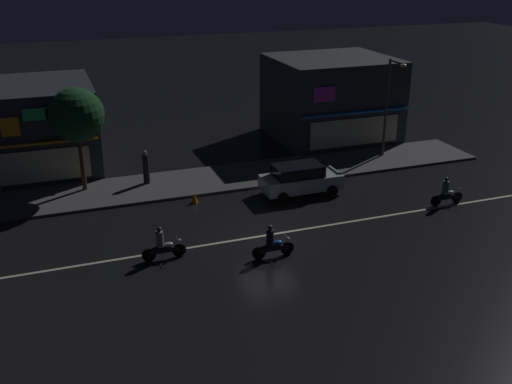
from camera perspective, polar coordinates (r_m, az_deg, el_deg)
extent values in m
plane|color=black|center=(27.42, 1.10, -4.18)|extent=(140.00, 140.00, 0.00)
cube|color=beige|center=(27.42, 1.10, -4.17)|extent=(30.89, 0.16, 0.01)
cube|color=#4C4C4F|center=(34.05, -3.50, 1.30)|extent=(32.52, 4.11, 0.14)
cube|color=#2D333D|center=(37.62, -20.69, 5.89)|extent=(7.09, 7.36, 5.09)
cube|color=orange|center=(33.94, -20.64, 4.34)|extent=(6.73, 0.24, 0.12)
cube|color=red|center=(33.60, -18.67, 7.15)|extent=(1.08, 0.08, 0.66)
cube|color=orange|center=(33.77, -22.59, 5.79)|extent=(0.93, 0.08, 1.01)
cube|color=#33E572|center=(33.58, -19.96, 7.08)|extent=(1.89, 0.08, 0.64)
cube|color=beige|center=(34.39, -20.35, 2.31)|extent=(5.67, 0.06, 1.80)
cube|color=#383A3F|center=(41.78, 7.21, 8.97)|extent=(7.90, 7.04, 5.54)
cube|color=#268CF2|center=(38.71, 9.63, 7.53)|extent=(7.51, 0.24, 0.12)
cube|color=#D83FD8|center=(37.39, 6.59, 9.32)|extent=(1.47, 0.08, 0.93)
cube|color=beige|center=(39.10, 9.46, 5.71)|extent=(6.32, 0.06, 1.80)
cylinder|color=#47494C|center=(37.80, 12.42, 7.88)|extent=(0.16, 0.16, 6.08)
cube|color=#47494C|center=(36.63, 13.38, 12.07)|extent=(0.10, 1.40, 0.10)
ellipsoid|color=#F9E099|center=(36.07, 13.98, 11.73)|extent=(0.44, 0.32, 0.20)
cylinder|color=#232328|center=(33.42, -10.54, 2.20)|extent=(0.36, 0.36, 1.67)
sphere|color=tan|center=(33.12, -10.65, 3.74)|extent=(0.22, 0.22, 0.22)
cylinder|color=#473323|center=(33.09, -16.38, 2.68)|extent=(0.24, 0.24, 3.01)
sphere|color=#194723|center=(32.35, -16.88, 7.10)|extent=(2.86, 2.86, 2.86)
cube|color=silver|center=(31.88, 4.36, 0.99)|extent=(4.30, 1.78, 0.76)
cube|color=black|center=(31.56, 4.04, 2.09)|extent=(2.58, 1.57, 0.60)
cube|color=#F9F2CC|center=(33.23, 7.27, 1.95)|extent=(0.08, 0.20, 0.12)
cube|color=#F9F2CC|center=(32.23, 8.23, 1.24)|extent=(0.08, 0.20, 0.12)
cylinder|color=black|center=(33.34, 5.95, 1.20)|extent=(0.62, 0.20, 0.62)
cylinder|color=black|center=(31.86, 7.32, 0.12)|extent=(0.62, 0.20, 0.62)
cylinder|color=black|center=(32.27, 1.40, 0.59)|extent=(0.62, 0.20, 0.62)
cylinder|color=black|center=(30.74, 2.60, -0.56)|extent=(0.62, 0.20, 0.62)
cylinder|color=black|center=(25.70, -7.41, -5.54)|extent=(0.60, 0.08, 0.60)
cylinder|color=black|center=(25.50, -10.27, -5.96)|extent=(0.60, 0.10, 0.60)
cube|color=black|center=(25.54, -8.84, -5.56)|extent=(1.30, 0.14, 0.20)
ellipsoid|color=#B2B7BC|center=(25.47, -8.43, -5.05)|extent=(0.44, 0.26, 0.24)
cube|color=black|center=(25.44, -9.30, -5.32)|extent=(0.56, 0.22, 0.10)
cylinder|color=slate|center=(25.44, -7.58, -4.46)|extent=(0.03, 0.60, 0.03)
sphere|color=white|center=(25.50, -7.37, -4.63)|extent=(0.14, 0.14, 0.14)
cylinder|color=gray|center=(25.27, -9.25, -4.50)|extent=(0.32, 0.32, 0.70)
sphere|color=#333338|center=(25.07, -9.31, -3.56)|extent=(0.22, 0.22, 0.22)
cylinder|color=black|center=(25.67, 3.02, -5.40)|extent=(0.60, 0.08, 0.60)
cylinder|color=black|center=(25.24, 0.28, -5.88)|extent=(0.60, 0.10, 0.60)
cube|color=black|center=(25.40, 1.67, -5.44)|extent=(1.30, 0.14, 0.20)
ellipsoid|color=#1E4CB2|center=(25.37, 2.09, -4.93)|extent=(0.44, 0.26, 0.24)
cube|color=black|center=(25.27, 1.25, -5.21)|extent=(0.56, 0.22, 0.10)
cylinder|color=slate|center=(25.40, 2.94, -4.32)|extent=(0.03, 0.60, 0.03)
sphere|color=white|center=(25.48, 3.12, -4.49)|extent=(0.14, 0.14, 0.14)
cylinder|color=#232328|center=(25.10, 1.36, -4.38)|extent=(0.32, 0.32, 0.70)
sphere|color=#333338|center=(24.90, 1.37, -3.44)|extent=(0.22, 0.22, 0.22)
cylinder|color=black|center=(32.51, 18.77, -0.49)|extent=(0.60, 0.08, 0.60)
cylinder|color=black|center=(31.75, 16.92, -0.80)|extent=(0.60, 0.10, 0.60)
cube|color=black|center=(32.09, 17.87, -0.48)|extent=(1.30, 0.14, 0.20)
ellipsoid|color=#B2B7BC|center=(32.13, 18.20, -0.07)|extent=(0.44, 0.26, 0.24)
cube|color=black|center=(31.92, 17.62, -0.28)|extent=(0.56, 0.22, 0.10)
cylinder|color=slate|center=(32.29, 18.81, 0.40)|extent=(0.03, 0.60, 0.03)
sphere|color=white|center=(32.38, 18.92, 0.26)|extent=(0.14, 0.14, 0.14)
cylinder|color=#4C664C|center=(31.81, 17.77, 0.40)|extent=(0.32, 0.32, 0.70)
sphere|color=#333338|center=(31.65, 17.87, 1.17)|extent=(0.22, 0.22, 0.22)
cone|color=orange|center=(30.93, -5.94, -0.58)|extent=(0.36, 0.36, 0.55)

